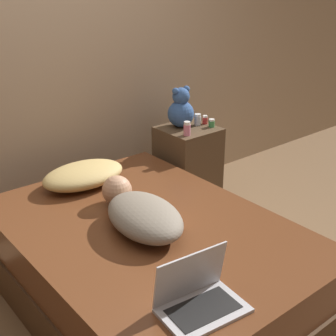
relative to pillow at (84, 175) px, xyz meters
The scene contains 12 objects.
ground_plane 0.90m from the pillow, 89.44° to the right, with size 12.00×12.00×0.00m, color brown.
wall_back 0.89m from the pillow, 89.26° to the left, with size 8.00×0.06×2.60m.
bed 0.76m from the pillow, 89.44° to the right, with size 1.33×1.86×0.51m.
nightstand 0.96m from the pillow, ahead, with size 0.41×0.39×0.69m.
pillow is the anchor object (origin of this frame).
person_lying 0.66m from the pillow, 92.13° to the right, with size 0.43×0.74×0.18m.
laptop 1.37m from the pillow, 99.89° to the right, with size 0.38×0.27×0.24m.
teddy_bear 0.95m from the pillow, ahead, with size 0.20×0.20×0.31m.
bottle_green 1.10m from the pillow, ahead, with size 0.05×0.05×0.06m.
bottle_clear 1.05m from the pillow, ahead, with size 0.05×0.05×0.09m.
bottle_pink 0.83m from the pillow, ahead, with size 0.05×0.05×0.10m.
bottle_red 1.11m from the pillow, ahead, with size 0.04×0.04×0.07m.
Camera 1 is at (-1.33, -1.79, 1.81)m, focal length 50.00 mm.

